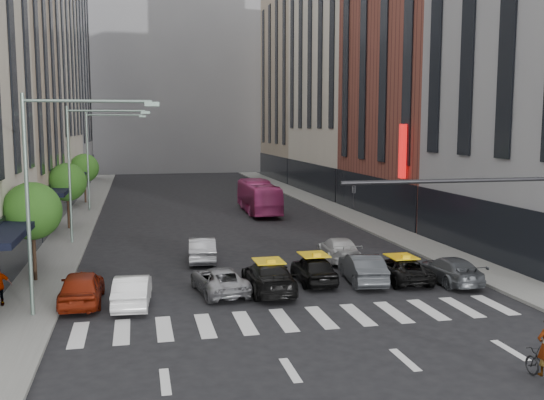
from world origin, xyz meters
TOP-DOWN VIEW (x-y plane):
  - ground at (0.00, 0.00)m, footprint 160.00×160.00m
  - sidewalk_left at (-11.50, 30.00)m, footprint 3.00×96.00m
  - sidewalk_right at (11.50, 30.00)m, footprint 3.00×96.00m
  - building_left_c at (-17.00, 46.00)m, footprint 8.00×20.00m
  - building_left_d at (-17.00, 65.00)m, footprint 8.00×18.00m
  - building_right_b at (17.00, 27.00)m, footprint 8.00×18.00m
  - building_right_c at (17.00, 46.00)m, footprint 8.00×20.00m
  - building_right_d at (17.00, 65.00)m, footprint 8.00×18.00m
  - building_far at (0.00, 85.00)m, footprint 30.00×10.00m
  - tree_near at (-11.80, 10.00)m, footprint 2.88×2.88m
  - tree_mid at (-11.80, 26.00)m, footprint 2.88×2.88m
  - tree_far at (-11.80, 42.00)m, footprint 2.88×2.88m
  - streetlamp_near at (-10.04, 4.00)m, footprint 5.38×0.25m
  - streetlamp_mid at (-10.04, 20.00)m, footprint 5.38×0.25m
  - streetlamp_far at (-10.04, 36.00)m, footprint 5.38×0.25m
  - traffic_signal at (7.69, -1.00)m, footprint 10.10×0.20m
  - liberty_sign at (12.60, 20.00)m, footprint 0.30×0.70m
  - car_red at (-9.20, 5.63)m, footprint 1.85×4.53m
  - car_white_front at (-7.00, 4.88)m, footprint 1.78×4.32m
  - car_silver at (-3.00, 6.08)m, footprint 2.64×4.71m
  - taxi_left at (-0.68, 5.78)m, footprint 2.19×5.14m
  - taxi_center at (1.88, 6.91)m, footprint 1.78×4.23m
  - car_grey_mid at (4.30, 6.43)m, footprint 2.10×4.67m
  - taxi_right at (6.36, 6.34)m, footprint 2.19×4.50m
  - car_grey_curb at (8.56, 5.44)m, footprint 1.89×4.57m
  - car_row2_left at (-3.08, 13.00)m, footprint 1.87×4.46m
  - car_row2_right at (4.80, 11.52)m, footprint 2.43×4.88m
  - bus at (4.10, 31.88)m, footprint 2.69×10.47m

SIDE VIEW (x-z plane):
  - ground at x=0.00m, z-range 0.00..0.00m
  - sidewalk_left at x=-11.50m, z-range 0.00..0.15m
  - sidewalk_right at x=11.50m, z-range 0.00..0.15m
  - taxi_right at x=6.36m, z-range 0.00..1.23m
  - car_silver at x=-3.00m, z-range 0.00..1.24m
  - car_grey_curb at x=8.56m, z-range 0.00..1.32m
  - car_row2_right at x=4.80m, z-range 0.00..1.36m
  - car_white_front at x=-7.00m, z-range 0.00..1.39m
  - taxi_center at x=1.88m, z-range 0.00..1.43m
  - car_row2_left at x=-3.08m, z-range 0.00..1.43m
  - taxi_left at x=-0.68m, z-range 0.00..1.48m
  - car_grey_mid at x=4.30m, z-range 0.00..1.49m
  - car_red at x=-9.20m, z-range 0.00..1.54m
  - bus at x=4.10m, z-range 0.00..2.90m
  - tree_near at x=-11.80m, z-range 1.18..6.13m
  - tree_mid at x=-11.80m, z-range 1.18..6.13m
  - tree_far at x=-11.80m, z-range 1.18..6.13m
  - traffic_signal at x=7.69m, z-range 1.47..7.47m
  - streetlamp_near at x=-10.04m, z-range 1.40..10.40m
  - streetlamp_mid at x=-10.04m, z-range 1.40..10.40m
  - streetlamp_far at x=-10.04m, z-range 1.40..10.40m
  - liberty_sign at x=12.60m, z-range 4.00..8.00m
  - building_right_b at x=17.00m, z-range 0.00..26.00m
  - building_right_d at x=17.00m, z-range 0.00..28.00m
  - building_left_d at x=-17.00m, z-range 0.00..30.00m
  - building_left_c at x=-17.00m, z-range 0.00..36.00m
  - building_far at x=0.00m, z-range 0.00..36.00m
  - building_right_c at x=17.00m, z-range 0.00..40.00m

